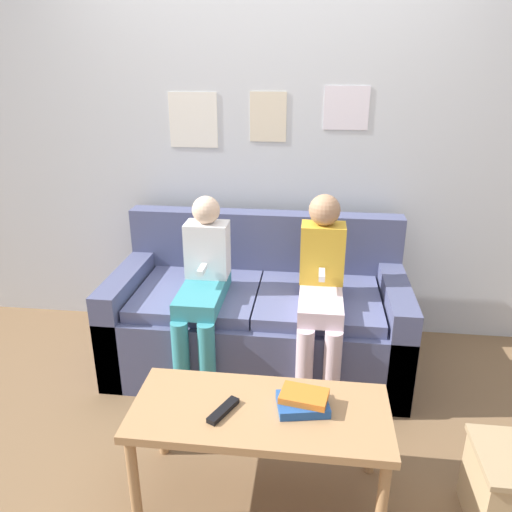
{
  "coord_description": "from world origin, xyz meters",
  "views": [
    {
      "loc": [
        0.31,
        -2.13,
        1.75
      ],
      "look_at": [
        0.0,
        0.4,
        0.75
      ],
      "focal_mm": 35.0,
      "sensor_mm": 36.0,
      "label": 1
    }
  ],
  "objects": [
    {
      "name": "wall_back",
      "position": [
        -0.0,
        1.04,
        1.3
      ],
      "size": [
        8.0,
        0.06,
        2.6
      ],
      "color": "silver",
      "rests_on": "ground_plane"
    },
    {
      "name": "tv_remote",
      "position": [
        -0.02,
        -0.54,
        0.46
      ],
      "size": [
        0.11,
        0.17,
        0.02
      ],
      "rotation": [
        0.0,
        0.0,
        -0.45
      ],
      "color": "black",
      "rests_on": "coffee_table"
    },
    {
      "name": "couch",
      "position": [
        0.0,
        0.53,
        0.3
      ],
      "size": [
        1.71,
        0.83,
        0.87
      ],
      "color": "#4C5175",
      "rests_on": "ground_plane"
    },
    {
      "name": "ground_plane",
      "position": [
        0.0,
        0.0,
        0.0
      ],
      "size": [
        10.0,
        10.0,
        0.0
      ],
      "primitive_type": "plane",
      "color": "brown"
    },
    {
      "name": "person_left",
      "position": [
        -0.29,
        0.32,
        0.6
      ],
      "size": [
        0.24,
        0.57,
        1.06
      ],
      "color": "teal",
      "rests_on": "ground_plane"
    },
    {
      "name": "person_right",
      "position": [
        0.36,
        0.33,
        0.62
      ],
      "size": [
        0.24,
        0.57,
        1.09
      ],
      "color": "silver",
      "rests_on": "ground_plane"
    },
    {
      "name": "book_stack",
      "position": [
        0.3,
        -0.47,
        0.48
      ],
      "size": [
        0.23,
        0.19,
        0.07
      ],
      "color": "#23519E",
      "rests_on": "coffee_table"
    },
    {
      "name": "coffee_table",
      "position": [
        0.13,
        -0.5,
        0.39
      ],
      "size": [
        1.04,
        0.45,
        0.45
      ],
      "color": "#AD7F51",
      "rests_on": "ground_plane"
    }
  ]
}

